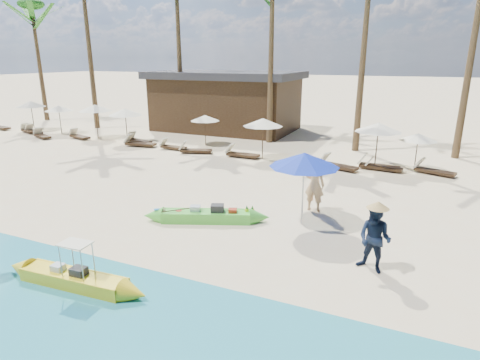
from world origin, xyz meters
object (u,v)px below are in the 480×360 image
at_px(yellow_canoe, 74,279).
at_px(blue_umbrella, 304,160).
at_px(green_canoe, 206,216).
at_px(tourist, 315,185).

distance_m(yellow_canoe, blue_umbrella, 7.41).
height_order(green_canoe, blue_umbrella, blue_umbrella).
xyz_separation_m(yellow_canoe, blue_umbrella, (3.98, 5.92, 1.99)).
height_order(green_canoe, yellow_canoe, yellow_canoe).
distance_m(green_canoe, tourist, 3.98).
xyz_separation_m(green_canoe, blue_umbrella, (2.97, 1.12, 1.97)).
bearing_deg(green_canoe, tourist, 17.26).
relative_size(yellow_canoe, tourist, 2.31).
height_order(green_canoe, tourist, tourist).
height_order(yellow_canoe, blue_umbrella, blue_umbrella).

